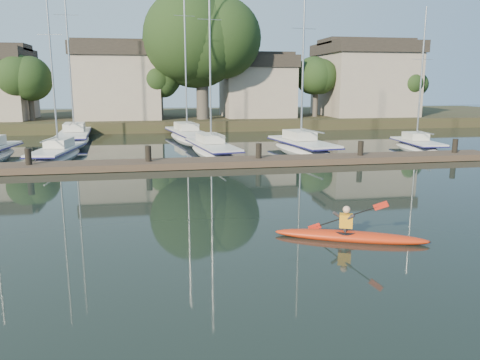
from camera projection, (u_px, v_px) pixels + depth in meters
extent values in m
plane|color=black|center=(261.00, 260.00, 11.97)|extent=(160.00, 160.00, 0.00)
ellipsoid|color=#B02C0D|center=(350.00, 237.00, 13.51)|extent=(4.28, 2.21, 0.33)
cylinder|color=black|center=(345.00, 233.00, 13.51)|extent=(0.85, 0.85, 0.09)
imported|color=#292527|center=(346.00, 221.00, 13.44)|extent=(0.34, 0.41, 0.95)
cube|color=orange|center=(346.00, 221.00, 13.44)|extent=(0.45, 0.39, 0.39)
sphere|color=tan|center=(347.00, 210.00, 13.37)|extent=(0.21, 0.21, 0.21)
cube|color=#4C392B|center=(205.00, 163.00, 25.42)|extent=(34.00, 2.00, 0.35)
cylinder|color=black|center=(29.00, 166.00, 23.86)|extent=(0.32, 0.32, 1.80)
cylinder|color=black|center=(149.00, 163.00, 24.89)|extent=(0.32, 0.32, 1.80)
cylinder|color=black|center=(259.00, 159.00, 25.92)|extent=(0.32, 0.32, 1.80)
cylinder|color=black|center=(360.00, 157.00, 26.95)|extent=(0.32, 0.32, 1.80)
cylinder|color=black|center=(454.00, 154.00, 27.99)|extent=(0.32, 0.32, 1.80)
ellipsoid|color=silver|center=(58.00, 162.00, 28.84)|extent=(2.87, 7.86, 1.72)
cube|color=silver|center=(57.00, 149.00, 28.67)|extent=(2.60, 6.48, 0.13)
cube|color=#18164E|center=(57.00, 150.00, 28.69)|extent=(2.69, 6.64, 0.07)
cube|color=beige|center=(59.00, 143.00, 29.05)|extent=(1.53, 2.30, 0.50)
cylinder|color=#9EA0A5|center=(51.00, 57.00, 27.79)|extent=(0.11, 0.11, 10.85)
cylinder|color=#9EA0A5|center=(50.00, 139.00, 27.40)|extent=(0.45, 2.91, 0.07)
cylinder|color=#9EA0A5|center=(49.00, 34.00, 27.52)|extent=(1.44, 0.21, 0.03)
ellipsoid|color=silver|center=(212.00, 158.00, 30.71)|extent=(3.33, 8.89, 1.83)
cube|color=silver|center=(212.00, 144.00, 30.54)|extent=(3.00, 7.33, 0.14)
cube|color=#18164E|center=(212.00, 146.00, 30.55)|extent=(3.10, 7.52, 0.08)
cube|color=beige|center=(210.00, 138.00, 30.95)|extent=(1.71, 2.61, 0.53)
cylinder|color=#9EA0A5|center=(210.00, 44.00, 29.49)|extent=(0.12, 0.12, 12.54)
cylinder|color=#9EA0A5|center=(218.00, 135.00, 29.17)|extent=(0.58, 3.27, 0.08)
cylinder|color=#9EA0A5|center=(210.00, 19.00, 29.19)|extent=(1.53, 0.26, 0.03)
ellipsoid|color=silver|center=(302.00, 156.00, 31.72)|extent=(3.52, 8.79, 2.03)
cube|color=silver|center=(303.00, 142.00, 31.53)|extent=(3.18, 7.25, 0.15)
cube|color=#18164E|center=(303.00, 143.00, 31.55)|extent=(3.29, 7.43, 0.09)
cube|color=beige|center=(299.00, 135.00, 31.92)|extent=(1.84, 2.59, 0.59)
cylinder|color=#9EA0A5|center=(303.00, 51.00, 30.56)|extent=(0.13, 0.13, 11.75)
cylinder|color=#9EA0A5|center=(312.00, 131.00, 30.17)|extent=(0.58, 3.22, 0.09)
cylinder|color=#9EA0A5|center=(304.00, 28.00, 30.28)|extent=(1.69, 0.29, 0.03)
ellipsoid|color=silver|center=(417.00, 153.00, 32.64)|extent=(2.34, 6.34, 1.69)
cube|color=silver|center=(418.00, 141.00, 32.48)|extent=(2.17, 5.22, 0.12)
cube|color=#18164E|center=(417.00, 142.00, 32.49)|extent=(2.25, 5.34, 0.07)
cube|color=beige|center=(415.00, 136.00, 32.78)|extent=(1.37, 1.83, 0.49)
cylinder|color=#9EA0A5|center=(421.00, 75.00, 31.75)|extent=(0.11, 0.11, 8.87)
cylinder|color=#9EA0A5|center=(425.00, 133.00, 31.43)|extent=(0.26, 2.36, 0.07)
cylinder|color=#9EA0A5|center=(423.00, 59.00, 31.54)|extent=(1.42, 0.14, 0.03)
ellipsoid|color=silver|center=(75.00, 145.00, 37.26)|extent=(3.14, 10.09, 2.10)
cube|color=silver|center=(74.00, 133.00, 37.06)|extent=(2.88, 8.30, 0.15)
cube|color=#18164E|center=(74.00, 134.00, 37.08)|extent=(2.99, 8.50, 0.09)
cube|color=beige|center=(74.00, 127.00, 37.54)|extent=(1.77, 2.90, 0.61)
cylinder|color=#9EA0A5|center=(68.00, 38.00, 35.87)|extent=(0.13, 0.13, 14.34)
cylinder|color=#9EA0A5|center=(72.00, 123.00, 35.47)|extent=(0.40, 3.77, 0.09)
cylinder|color=#9EA0A5|center=(66.00, 15.00, 35.53)|extent=(1.76, 0.18, 0.03)
ellipsoid|color=silver|center=(188.00, 143.00, 38.42)|extent=(3.94, 10.61, 1.97)
cube|color=silver|center=(188.00, 132.00, 38.23)|extent=(3.51, 8.75, 0.15)
cube|color=#18164E|center=(188.00, 133.00, 38.25)|extent=(3.63, 8.97, 0.08)
cube|color=beige|center=(186.00, 126.00, 38.73)|extent=(1.93, 3.12, 0.57)
cylinder|color=#9EA0A5|center=(185.00, 39.00, 37.03)|extent=(0.12, 0.12, 14.54)
cylinder|color=#9EA0A5|center=(193.00, 123.00, 36.63)|extent=(0.76, 3.90, 0.08)
cylinder|color=#9EA0A5|center=(184.00, 16.00, 36.68)|extent=(1.64, 0.32, 0.03)
cube|color=#2B3118|center=(178.00, 118.00, 54.28)|extent=(90.00, 24.00, 1.00)
cube|color=gray|center=(120.00, 88.00, 46.76)|extent=(8.00, 8.00, 6.00)
cube|color=#322A24|center=(118.00, 51.00, 46.03)|extent=(8.40, 8.40, 1.20)
cube|color=gray|center=(256.00, 92.00, 49.27)|extent=(7.00, 7.00, 5.00)
cube|color=#322A24|center=(257.00, 62.00, 48.64)|extent=(7.35, 7.35, 1.20)
cube|color=gray|center=(364.00, 85.00, 51.18)|extent=(9.00, 9.00, 6.50)
cube|color=#322A24|center=(365.00, 49.00, 50.40)|extent=(9.45, 9.45, 1.20)
cylinder|color=#4F493F|center=(203.00, 93.00, 45.34)|extent=(1.20, 1.20, 5.00)
sphere|color=black|center=(202.00, 40.00, 44.33)|extent=(8.50, 8.50, 8.50)
cylinder|color=#4F493F|center=(31.00, 104.00, 43.76)|extent=(0.48, 0.48, 3.00)
sphere|color=black|center=(29.00, 77.00, 43.25)|extent=(3.40, 3.40, 3.40)
cylinder|color=#4F493F|center=(161.00, 105.00, 45.36)|extent=(0.38, 0.38, 2.80)
sphere|color=black|center=(160.00, 82.00, 44.91)|extent=(2.72, 2.72, 2.72)
cylinder|color=#4F493F|center=(315.00, 101.00, 49.04)|extent=(0.50, 0.50, 3.20)
sphere|color=black|center=(316.00, 75.00, 48.50)|extent=(3.57, 3.57, 3.57)
cylinder|color=#4F493F|center=(410.00, 104.00, 49.37)|extent=(0.41, 0.41, 2.60)
sphere|color=black|center=(412.00, 83.00, 48.94)|extent=(2.89, 2.89, 2.89)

